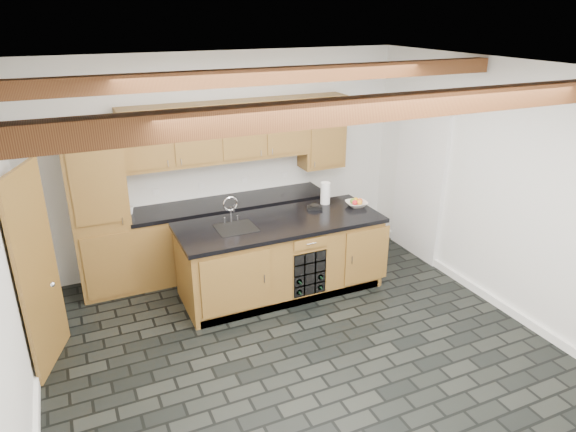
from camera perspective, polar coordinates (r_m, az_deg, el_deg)
name	(u,v)px	position (r m, az deg, el deg)	size (l,w,h in m)	color
ground	(304,354)	(5.43, 1.80, -15.06)	(5.00, 5.00, 0.00)	black
room_shell	(275,198)	(5.09, -1.47, 1.96)	(5.01, 5.00, 5.00)	white
back_cabinetry	(203,200)	(6.71, -9.38, 1.75)	(3.65, 0.62, 2.20)	#9E6D32
island	(281,256)	(6.29, -0.75, -4.50)	(2.48, 0.96, 0.93)	#9E6D32
faucet	(235,225)	(5.94, -5.89, -0.95)	(0.45, 0.40, 0.34)	black
kitchen_scale	(315,207)	(6.46, 2.99, 0.99)	(0.21, 0.16, 0.06)	black
fruit_bowl	(356,204)	(6.60, 7.61, 1.33)	(0.27, 0.27, 0.07)	silver
fruit_cluster	(357,201)	(6.58, 7.62, 1.62)	(0.16, 0.17, 0.07)	#CE471B
paper_towel	(325,193)	(6.62, 4.17, 2.56)	(0.12, 0.12, 0.29)	white
mug	(130,210)	(6.58, -17.20, 0.59)	(0.10, 0.10, 0.10)	white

